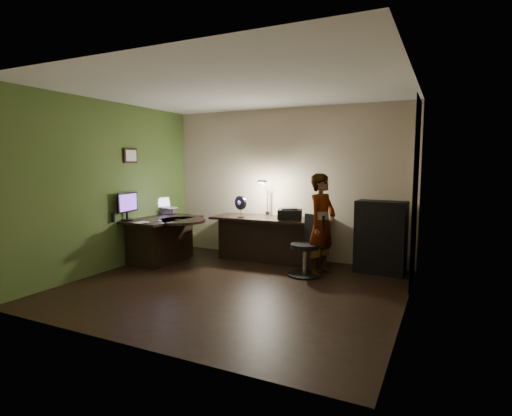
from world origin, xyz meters
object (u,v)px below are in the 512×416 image
at_px(cabinet, 381,237).
at_px(person, 322,224).
at_px(monitor, 127,210).
at_px(office_chair, 305,246).
at_px(desk_right, 270,239).
at_px(desk_left, 163,240).

relative_size(cabinet, person, 0.73).
height_order(monitor, office_chair, monitor).
bearing_deg(desk_right, office_chair, -37.94).
relative_size(desk_left, person, 0.85).
relative_size(desk_left, desk_right, 0.64).
xyz_separation_m(desk_left, cabinet, (3.56, 0.90, 0.19)).
relative_size(cabinet, monitor, 2.25).
relative_size(desk_right, person, 1.32).
distance_m(desk_right, office_chair, 1.05).
relative_size(cabinet, office_chair, 1.22).
distance_m(desk_left, desk_right, 1.89).
bearing_deg(office_chair, desk_right, 168.93).
bearing_deg(cabinet, desk_right, -174.94).
bearing_deg(cabinet, person, -146.98).
height_order(desk_left, office_chair, office_chair).
relative_size(desk_right, office_chair, 2.22).
distance_m(office_chair, person, 0.43).
distance_m(monitor, office_chair, 3.01).
bearing_deg(cabinet, office_chair, -143.13).
bearing_deg(cabinet, desk_left, -162.61).
bearing_deg(desk_left, person, 11.15).
height_order(desk_right, office_chair, office_chair).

